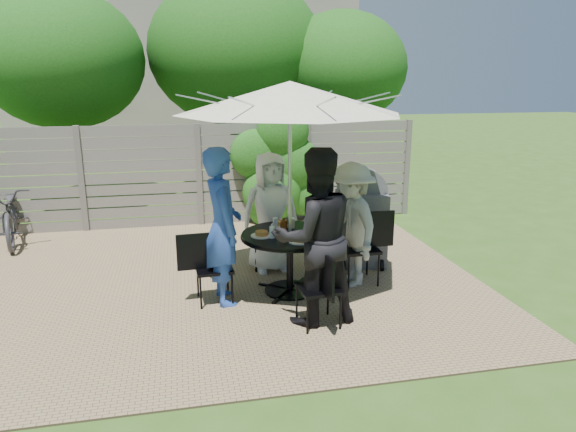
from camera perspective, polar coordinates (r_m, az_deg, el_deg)
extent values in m
plane|color=#325219|center=(6.76, -8.47, -7.88)|extent=(60.00, 60.00, 0.00)
cube|color=#8C7151|center=(7.22, -8.73, -6.28)|extent=(7.00, 6.00, 0.02)
cube|color=slate|center=(9.38, -9.85, 4.47)|extent=(8.00, 0.10, 1.85)
ellipsoid|color=#195012|center=(9.39, -1.22, 4.54)|extent=(1.20, 0.70, 1.80)
cube|color=#A7988B|center=(18.23, -11.25, 14.44)|extent=(10.00, 6.00, 5.00)
ellipsoid|color=#1A5012|center=(11.44, -23.86, 15.62)|extent=(3.20, 3.20, 2.72)
ellipsoid|color=#1A5012|center=(11.81, -5.79, 17.74)|extent=(3.80, 3.80, 3.23)
ellipsoid|color=#1A5012|center=(11.57, 6.01, 16.06)|extent=(2.80, 2.80, 2.38)
cylinder|color=black|center=(6.29, 0.20, -2.08)|extent=(1.32, 1.32, 0.03)
cylinder|color=black|center=(6.41, 0.20, -5.34)|extent=(0.08, 0.08, 0.76)
cylinder|color=black|center=(6.54, 0.20, -8.30)|extent=(0.64, 0.64, 0.04)
cylinder|color=silver|center=(6.16, 0.21, 2.04)|extent=(0.05, 0.05, 2.45)
cone|color=beige|center=(6.01, 0.22, 13.01)|extent=(2.96, 2.96, 0.37)
cube|color=black|center=(7.23, -2.23, -2.02)|extent=(0.48, 0.48, 0.04)
cube|color=black|center=(7.39, -2.57, 0.47)|extent=(0.04, 0.48, 0.49)
imported|color=silver|center=(7.03, -1.98, 0.38)|extent=(0.87, 0.62, 1.67)
cube|color=black|center=(6.17, -8.22, -5.81)|extent=(0.45, 0.45, 0.03)
cube|color=black|center=(6.07, -10.30, -3.92)|extent=(0.43, 0.05, 0.43)
imported|color=#264AA8|center=(6.03, -7.28, -1.21)|extent=(0.53, 0.73, 1.88)
cube|color=black|center=(5.56, 3.40, -8.02)|extent=(0.46, 0.46, 0.03)
cube|color=black|center=(5.29, 4.23, -6.56)|extent=(0.07, 0.43, 0.44)
imported|color=black|center=(5.48, 3.01, -2.43)|extent=(1.02, 0.84, 1.94)
cube|color=black|center=(6.73, 7.90, -3.64)|extent=(0.47, 0.47, 0.04)
cube|color=black|center=(6.73, 9.84, -1.44)|extent=(0.46, 0.03, 0.48)
imported|color=#A1A09C|center=(6.58, 7.07, -1.02)|extent=(0.72, 1.11, 1.61)
cylinder|color=white|center=(6.61, -0.80, -1.02)|extent=(0.26, 0.26, 0.01)
cylinder|color=#B96E36|center=(6.60, -0.80, -0.75)|extent=(0.15, 0.15, 0.05)
cylinder|color=white|center=(6.18, -2.96, -2.19)|extent=(0.26, 0.26, 0.01)
cylinder|color=#B96E36|center=(6.17, -2.96, -1.91)|extent=(0.15, 0.15, 0.05)
cylinder|color=white|center=(5.96, 1.33, -2.84)|extent=(0.26, 0.26, 0.01)
cylinder|color=#B96E36|center=(5.95, 1.33, -2.55)|extent=(0.15, 0.15, 0.05)
cylinder|color=white|center=(6.40, 3.26, -1.58)|extent=(0.26, 0.26, 0.01)
cylinder|color=#B96E36|center=(6.39, 3.26, -1.31)|extent=(0.15, 0.15, 0.05)
cylinder|color=white|center=(6.07, 2.73, -2.51)|extent=(0.24, 0.24, 0.01)
cylinder|color=#B96E36|center=(6.06, 2.73, -2.22)|extent=(0.14, 0.14, 0.05)
cylinder|color=silver|center=(6.47, -1.42, -0.80)|extent=(0.07, 0.07, 0.14)
cylinder|color=silver|center=(6.09, -1.79, -1.82)|extent=(0.07, 0.07, 0.14)
cylinder|color=silver|center=(6.44, 2.09, -0.87)|extent=(0.07, 0.07, 0.14)
cylinder|color=#59280C|center=(6.29, -0.46, -1.17)|extent=(0.09, 0.09, 0.16)
cylinder|color=#C6B293|center=(6.49, 0.41, -0.82)|extent=(0.08, 0.08, 0.12)
imported|color=#333338|center=(9.48, -28.29, 0.27)|extent=(1.01, 1.95, 0.97)
cube|color=#555559|center=(7.38, 8.06, -1.48)|extent=(0.78, 0.65, 1.07)
cylinder|color=#555559|center=(7.24, 8.21, 2.56)|extent=(0.73, 0.34, 0.70)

